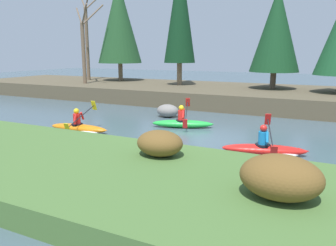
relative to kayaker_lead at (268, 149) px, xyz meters
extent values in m
plane|color=#425660|center=(-3.17, 0.68, -0.20)|extent=(90.00, 90.00, 0.00)
cube|color=#476B33|center=(-3.17, -4.41, 0.08)|extent=(44.00, 5.03, 0.56)
cube|color=brown|center=(-3.17, 10.81, 0.29)|extent=(44.00, 8.29, 0.98)
cylinder|color=#7A664C|center=(-14.10, 12.49, 1.51)|extent=(0.36, 0.36, 1.45)
cone|color=#1E4723|center=(-14.10, 12.49, 5.54)|extent=(3.57, 3.57, 6.62)
cylinder|color=#7A664C|center=(-8.10, 11.11, 1.58)|extent=(0.36, 0.36, 1.58)
cone|color=#0F3319|center=(-8.10, 11.11, 6.07)|extent=(2.21, 2.21, 7.41)
cylinder|color=brown|center=(-1.61, 11.35, 1.33)|extent=(0.36, 0.36, 1.09)
cone|color=#143D1E|center=(-1.61, 11.35, 4.51)|extent=(3.09, 3.09, 5.26)
cylinder|color=brown|center=(-16.90, 11.79, 3.75)|extent=(0.28, 0.28, 5.93)
cylinder|color=brown|center=(-17.92, 12.65, 7.50)|extent=(2.16, 1.84, 1.96)
cylinder|color=brown|center=(-15.00, 9.02, 3.00)|extent=(0.28, 0.28, 4.42)
cylinder|color=brown|center=(-15.76, 9.66, 5.75)|extent=(1.64, 1.40, 1.48)
cylinder|color=brown|center=(-14.19, 8.34, 5.66)|extent=(1.73, 1.47, 1.31)
cylinder|color=brown|center=(-14.68, 9.89, 5.84)|extent=(0.76, 1.85, 1.65)
ellipsoid|color=brown|center=(-2.33, -3.15, 0.71)|extent=(1.27, 1.06, 0.69)
ellipsoid|color=brown|center=(0.93, -4.48, 0.78)|extent=(1.54, 1.29, 0.84)
ellipsoid|color=red|center=(-0.11, -0.03, -0.03)|extent=(2.76, 1.30, 0.34)
cone|color=red|center=(1.08, 0.30, -0.01)|extent=(0.39, 0.29, 0.20)
cylinder|color=black|center=(-0.16, -0.04, 0.12)|extent=(0.59, 0.59, 0.08)
cylinder|color=#1984CC|center=(-0.16, -0.04, 0.37)|extent=(0.37, 0.37, 0.42)
sphere|color=red|center=(-0.16, -0.04, 0.69)|extent=(0.28, 0.28, 0.23)
cylinder|color=#1984CC|center=(-0.13, 0.21, 0.45)|extent=(0.15, 0.24, 0.35)
cylinder|color=#1984CC|center=(0.00, -0.25, 0.45)|extent=(0.15, 0.24, 0.35)
cylinder|color=black|center=(0.06, 0.02, 0.49)|extent=(0.55, 1.85, 0.65)
cube|color=red|center=(-0.19, 0.93, 0.80)|extent=(0.24, 0.21, 0.41)
cube|color=red|center=(0.32, -0.90, 0.18)|extent=(0.24, 0.21, 0.41)
ellipsoid|color=white|center=(0.42, 0.12, -0.11)|extent=(1.25, 0.97, 0.18)
ellipsoid|color=green|center=(-4.10, 2.46, -0.03)|extent=(2.75, 1.46, 0.34)
cone|color=green|center=(-2.93, 2.87, -0.01)|extent=(0.40, 0.30, 0.20)
cylinder|color=black|center=(-4.14, 2.44, 0.12)|extent=(0.61, 0.61, 0.08)
cylinder|color=red|center=(-4.14, 2.44, 0.37)|extent=(0.38, 0.38, 0.42)
sphere|color=yellow|center=(-4.14, 2.44, 0.69)|extent=(0.29, 0.29, 0.23)
cylinder|color=red|center=(-4.13, 2.70, 0.45)|extent=(0.16, 0.24, 0.35)
cylinder|color=red|center=(-3.97, 2.25, 0.45)|extent=(0.16, 0.24, 0.35)
cylinder|color=black|center=(-3.93, 2.51, 0.49)|extent=(0.67, 1.82, 0.65)
cube|color=red|center=(-4.24, 3.41, 0.80)|extent=(0.24, 0.22, 0.41)
cube|color=red|center=(-3.61, 1.62, 0.18)|extent=(0.24, 0.22, 0.41)
ellipsoid|color=orange|center=(-7.70, -0.23, -0.03)|extent=(2.74, 0.83, 0.34)
cone|color=orange|center=(-6.46, -0.13, -0.01)|extent=(0.37, 0.23, 0.20)
cylinder|color=black|center=(-7.75, -0.24, 0.12)|extent=(0.52, 0.52, 0.08)
cylinder|color=red|center=(-7.75, -0.24, 0.37)|extent=(0.32, 0.32, 0.42)
sphere|color=yellow|center=(-7.75, -0.24, 0.69)|extent=(0.25, 0.25, 0.23)
cylinder|color=red|center=(-7.67, 0.01, 0.45)|extent=(0.11, 0.23, 0.35)
cylinder|color=red|center=(-7.63, -0.47, 0.45)|extent=(0.11, 0.23, 0.35)
cylinder|color=black|center=(-7.52, -0.22, 0.49)|extent=(0.20, 1.91, 0.65)
cube|color=yellow|center=(-7.60, 0.73, 0.80)|extent=(0.21, 0.17, 0.41)
cube|color=yellow|center=(-7.44, -1.17, 0.18)|extent=(0.21, 0.17, 0.41)
ellipsoid|color=white|center=(-7.15, -0.19, -0.11)|extent=(1.16, 0.79, 0.18)
ellipsoid|color=gray|center=(-5.75, 4.36, 0.13)|extent=(1.17, 0.91, 0.66)
camera|label=1|loc=(1.55, -10.64, 3.08)|focal=35.00mm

